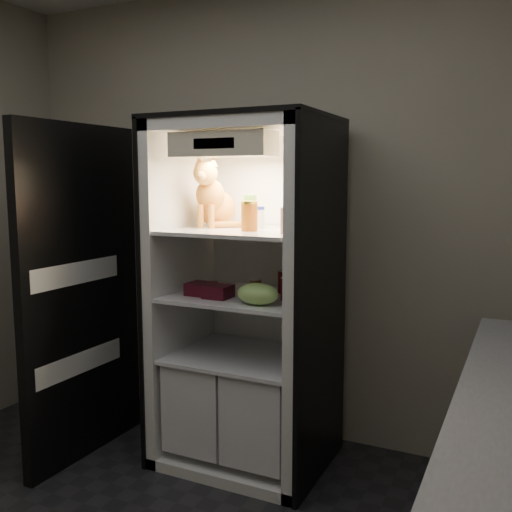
# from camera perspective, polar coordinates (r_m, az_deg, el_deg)

# --- Properties ---
(room_shell) EXTENTS (3.60, 3.60, 3.60)m
(room_shell) POSITION_cam_1_polar(r_m,az_deg,el_deg) (1.92, -19.87, 9.25)
(room_shell) COLOR white
(room_shell) RESTS_ON floor
(refrigerator) EXTENTS (0.90, 0.72, 1.88)m
(refrigerator) POSITION_cam_1_polar(r_m,az_deg,el_deg) (3.15, -0.77, -6.31)
(refrigerator) COLOR white
(refrigerator) RESTS_ON floor
(fridge_door) EXTENTS (0.07, 0.87, 1.85)m
(fridge_door) POSITION_cam_1_polar(r_m,az_deg,el_deg) (3.30, -17.07, -3.80)
(fridge_door) COLOR black
(fridge_door) RESTS_ON floor
(tabby_cat) EXTENTS (0.34, 0.38, 0.39)m
(tabby_cat) POSITION_cam_1_polar(r_m,az_deg,el_deg) (3.18, -4.25, 5.57)
(tabby_cat) COLOR #CA5E19
(tabby_cat) RESTS_ON refrigerator
(parmesan_shaker) EXTENTS (0.07, 0.07, 0.18)m
(parmesan_shaker) POSITION_cam_1_polar(r_m,az_deg,el_deg) (3.07, -0.58, 4.47)
(parmesan_shaker) COLOR green
(parmesan_shaker) RESTS_ON refrigerator
(mayo_tub) EXTENTS (0.08, 0.08, 0.12)m
(mayo_tub) POSITION_cam_1_polar(r_m,az_deg,el_deg) (3.08, 0.08, 3.90)
(mayo_tub) COLOR white
(mayo_tub) RESTS_ON refrigerator
(salsa_jar) EXTENTS (0.09, 0.09, 0.15)m
(salsa_jar) POSITION_cam_1_polar(r_m,az_deg,el_deg) (2.91, -0.67, 4.03)
(salsa_jar) COLOR #9A1E0E
(salsa_jar) RESTS_ON refrigerator
(pepper_jar) EXTENTS (0.12, 0.12, 0.20)m
(pepper_jar) POSITION_cam_1_polar(r_m,az_deg,el_deg) (2.92, 4.03, 4.45)
(pepper_jar) COLOR maroon
(pepper_jar) RESTS_ON refrigerator
(cream_carton) EXTENTS (0.07, 0.07, 0.13)m
(cream_carton) POSITION_cam_1_polar(r_m,az_deg,el_deg) (2.77, 3.46, 3.55)
(cream_carton) COLOR silver
(cream_carton) RESTS_ON refrigerator
(soda_can_a) EXTENTS (0.07, 0.07, 0.12)m
(soda_can_a) POSITION_cam_1_polar(r_m,az_deg,el_deg) (3.09, 2.80, -2.58)
(soda_can_a) COLOR black
(soda_can_a) RESTS_ON refrigerator
(soda_can_b) EXTENTS (0.07, 0.07, 0.13)m
(soda_can_b) POSITION_cam_1_polar(r_m,az_deg,el_deg) (2.97, 4.16, -2.98)
(soda_can_b) COLOR black
(soda_can_b) RESTS_ON refrigerator
(soda_can_c) EXTENTS (0.06, 0.06, 0.12)m
(soda_can_c) POSITION_cam_1_polar(r_m,az_deg,el_deg) (2.91, 3.09, -3.30)
(soda_can_c) COLOR black
(soda_can_c) RESTS_ON refrigerator
(condiment_jar) EXTENTS (0.07, 0.07, 0.09)m
(condiment_jar) POSITION_cam_1_polar(r_m,az_deg,el_deg) (3.05, -0.06, -3.04)
(condiment_jar) COLOR #4F3816
(condiment_jar) RESTS_ON refrigerator
(grape_bag) EXTENTS (0.21, 0.15, 0.11)m
(grape_bag) POSITION_cam_1_polar(r_m,az_deg,el_deg) (2.81, 0.18, -3.81)
(grape_bag) COLOR #87C35B
(grape_bag) RESTS_ON refrigerator
(berry_box_left) EXTENTS (0.13, 0.13, 0.07)m
(berry_box_left) POSITION_cam_1_polar(r_m,az_deg,el_deg) (3.06, -5.55, -3.27)
(berry_box_left) COLOR #530D1E
(berry_box_left) RESTS_ON refrigerator
(berry_box_right) EXTENTS (0.13, 0.13, 0.07)m
(berry_box_right) POSITION_cam_1_polar(r_m,az_deg,el_deg) (2.97, -3.80, -3.57)
(berry_box_right) COLOR #530D1E
(berry_box_right) RESTS_ON refrigerator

